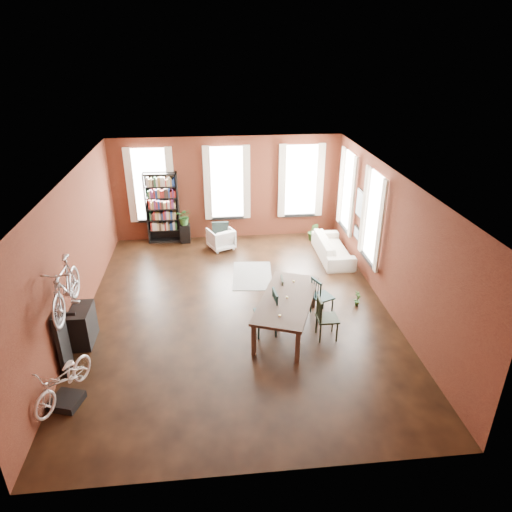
{
  "coord_description": "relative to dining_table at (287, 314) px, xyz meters",
  "views": [
    {
      "loc": [
        -0.52,
        -9.15,
        5.77
      ],
      "look_at": [
        0.5,
        0.6,
        1.1
      ],
      "focal_mm": 32.0,
      "sensor_mm": 36.0,
      "label": 1
    }
  ],
  "objects": [
    {
      "name": "plant_by_sofa",
      "position": [
        1.64,
        4.77,
        -0.26
      ],
      "size": [
        0.45,
        0.65,
        0.27
      ],
      "primitive_type": "imported",
      "rotation": [
        0.0,
        0.0,
        -0.21
      ],
      "color": "#2B5421",
      "rests_on": "ground"
    },
    {
      "name": "bicycle_floor",
      "position": [
        -4.16,
        -1.86,
        0.48
      ],
      "size": [
        0.76,
        0.91,
        1.46
      ],
      "primitive_type": "imported",
      "rotation": [
        0.0,
        0.0,
        -0.39
      ],
      "color": "silver",
      "rests_on": "bike_trainer"
    },
    {
      "name": "dining_table",
      "position": [
        0.0,
        0.0,
        0.0
      ],
      "size": [
        1.81,
        2.53,
        0.79
      ],
      "primitive_type": "cube",
      "rotation": [
        0.0,
        0.0,
        -0.37
      ],
      "color": "#453429",
      "rests_on": "ground"
    },
    {
      "name": "cream_sofa",
      "position": [
        1.94,
        3.48,
        0.01
      ],
      "size": [
        0.61,
        2.08,
        0.81
      ],
      "primitive_type": "imported",
      "rotation": [
        0.0,
        0.0,
        1.57
      ],
      "color": "beige",
      "rests_on": "ground"
    },
    {
      "name": "striped_rug",
      "position": [
        -0.5,
        2.57,
        -0.39
      ],
      "size": [
        1.17,
        1.73,
        0.01
      ],
      "primitive_type": "cube",
      "rotation": [
        0.0,
        0.0,
        -0.09
      ],
      "color": "black",
      "rests_on": "ground"
    },
    {
      "name": "dining_chair_a",
      "position": [
        -0.47,
        -0.1,
        0.11
      ],
      "size": [
        0.5,
        0.5,
        1.01
      ],
      "primitive_type": "cube",
      "rotation": [
        0.0,
        0.0,
        -1.48
      ],
      "color": "#1A3A38",
      "rests_on": "ground"
    },
    {
      "name": "bookshelf",
      "position": [
        -3.01,
        5.18,
        0.71
      ],
      "size": [
        1.0,
        0.32,
        2.2
      ],
      "primitive_type": "cube",
      "color": "black",
      "rests_on": "ground"
    },
    {
      "name": "white_armchair",
      "position": [
        -1.27,
        4.45,
        -0.04
      ],
      "size": [
        0.89,
        0.87,
        0.71
      ],
      "primitive_type": "imported",
      "rotation": [
        0.0,
        0.0,
        3.55
      ],
      "color": "silver",
      "rests_on": "ground"
    },
    {
      "name": "dining_chair_c",
      "position": [
        0.8,
        -0.38,
        0.08
      ],
      "size": [
        0.44,
        0.44,
        0.95
      ],
      "primitive_type": "cube",
      "rotation": [
        0.0,
        0.0,
        1.57
      ],
      "color": "black",
      "rests_on": "ground"
    },
    {
      "name": "console_table",
      "position": [
        -4.29,
        -0.02,
        0.01
      ],
      "size": [
        0.4,
        0.8,
        0.8
      ],
      "primitive_type": "cube",
      "color": "black",
      "rests_on": "ground"
    },
    {
      "name": "plant_stand",
      "position": [
        -2.36,
        5.06,
        -0.1
      ],
      "size": [
        0.3,
        0.3,
        0.58
      ],
      "primitive_type": "cube",
      "rotation": [
        0.0,
        0.0,
        -0.02
      ],
      "color": "black",
      "rests_on": "ground"
    },
    {
      "name": "plant_small",
      "position": [
        1.85,
        0.79,
        -0.32
      ],
      "size": [
        0.43,
        0.41,
        0.14
      ],
      "primitive_type": "imported",
      "rotation": [
        0.0,
        0.0,
        0.85
      ],
      "color": "#2F6026",
      "rests_on": "ground"
    },
    {
      "name": "bike_trainer",
      "position": [
        -4.18,
        -1.87,
        -0.32
      ],
      "size": [
        0.61,
        0.61,
        0.14
      ],
      "primitive_type": "cube",
      "rotation": [
        0.0,
        0.0,
        -0.3
      ],
      "color": "black",
      "rests_on": "ground"
    },
    {
      "name": "bicycle_hung",
      "position": [
        -4.16,
        -0.92,
        1.74
      ],
      "size": [
        0.47,
        1.0,
        1.66
      ],
      "primitive_type": "imported",
      "color": "#A5A8AD",
      "rests_on": "bike_wall_rack"
    },
    {
      "name": "plant_on_stand",
      "position": [
        -2.36,
        5.06,
        0.4
      ],
      "size": [
        0.56,
        0.6,
        0.41
      ],
      "primitive_type": "imported",
      "rotation": [
        0.0,
        0.0,
        -0.16
      ],
      "color": "#2B5E25",
      "rests_on": "plant_stand"
    },
    {
      "name": "bike_wall_rack",
      "position": [
        -4.41,
        -0.92,
        0.26
      ],
      "size": [
        0.16,
        0.6,
        1.3
      ],
      "primitive_type": "cube",
      "color": "black",
      "rests_on": "ground"
    },
    {
      "name": "dining_chair_b",
      "position": [
        -0.17,
        0.73,
        0.05
      ],
      "size": [
        0.43,
        0.43,
        0.88
      ],
      "primitive_type": "cube",
      "rotation": [
        0.0,
        0.0,
        -1.64
      ],
      "color": "black",
      "rests_on": "ground"
    },
    {
      "name": "room",
      "position": [
        -0.76,
        1.5,
        1.74
      ],
      "size": [
        9.0,
        9.04,
        3.22
      ],
      "color": "black",
      "rests_on": "ground"
    },
    {
      "name": "dining_chair_d",
      "position": [
        0.91,
        0.52,
        0.07
      ],
      "size": [
        0.56,
        0.56,
        0.94
      ],
      "primitive_type": "cube",
      "rotation": [
        0.0,
        0.0,
        1.94
      ],
      "color": "#1A3939",
      "rests_on": "ground"
    }
  ]
}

